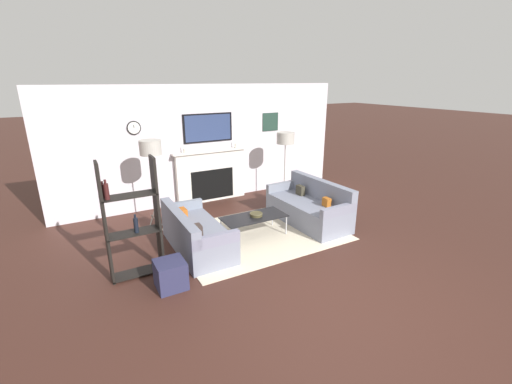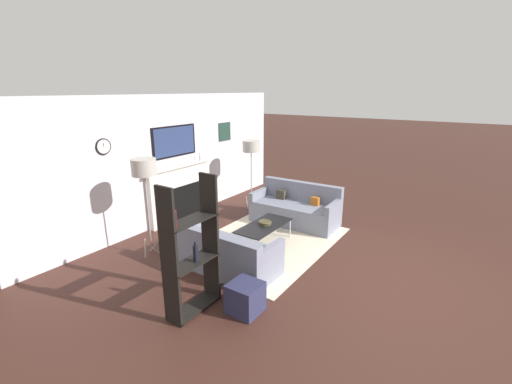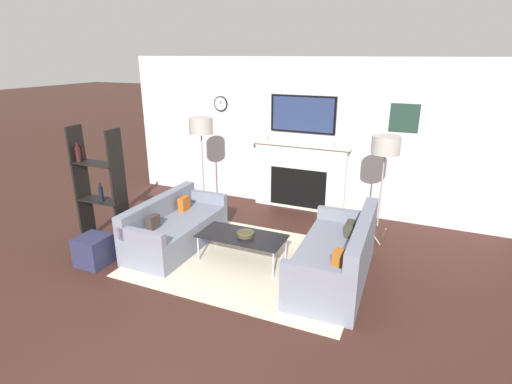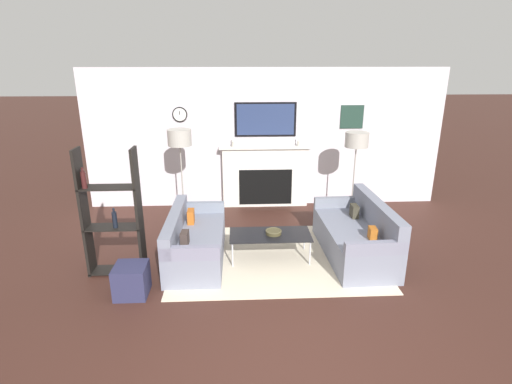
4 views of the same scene
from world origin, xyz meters
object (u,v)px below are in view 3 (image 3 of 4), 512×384
object	(u,v)px
floor_lamp_right	(386,146)
shelf_unit	(100,189)
couch_right	(337,259)
floor_lamp_left	(201,127)
couch_left	(175,229)
decorative_bowl	(245,234)
ottoman	(94,250)
coffee_table	(242,237)

from	to	relation	value
floor_lamp_right	shelf_unit	bearing A→B (deg)	-155.61
couch_right	floor_lamp_left	size ratio (longest dim) A/B	1.08
floor_lamp_left	shelf_unit	bearing A→B (deg)	-112.93
couch_left	couch_right	size ratio (longest dim) A/B	0.94
shelf_unit	decorative_bowl	bearing A→B (deg)	7.94
couch_right	ottoman	bearing A→B (deg)	-163.62
decorative_bowl	floor_lamp_left	world-z (taller)	floor_lamp_left
shelf_unit	ottoman	size ratio (longest dim) A/B	4.38
couch_left	couch_right	distance (m)	2.43
decorative_bowl	shelf_unit	size ratio (longest dim) A/B	0.14
coffee_table	decorative_bowl	size ratio (longest dim) A/B	4.99
couch_right	floor_lamp_left	xyz separation A→B (m)	(-2.75, 1.38, 1.25)
decorative_bowl	floor_lamp_right	distance (m)	2.36
decorative_bowl	ottoman	world-z (taller)	decorative_bowl
floor_lamp_right	ottoman	world-z (taller)	floor_lamp_right
couch_right	floor_lamp_right	xyz separation A→B (m)	(0.31, 1.38, 1.19)
floor_lamp_left	decorative_bowl	bearing A→B (deg)	-43.30
floor_lamp_right	coffee_table	bearing A→B (deg)	-138.83
couch_left	coffee_table	bearing A→B (deg)	-1.59
couch_left	floor_lamp_left	bearing A→B (deg)	102.98
couch_left	coffee_table	world-z (taller)	couch_left
shelf_unit	coffee_table	bearing A→B (deg)	7.93
couch_right	coffee_table	size ratio (longest dim) A/B	1.55
floor_lamp_left	ottoman	distance (m)	2.70
floor_lamp_right	shelf_unit	distance (m)	4.21
couch_right	shelf_unit	distance (m)	3.54
coffee_table	couch_right	bearing A→B (deg)	1.43
decorative_bowl	floor_lamp_right	size ratio (longest dim) A/B	0.15
decorative_bowl	floor_lamp_left	xyz separation A→B (m)	(-1.50, 1.41, 1.13)
floor_lamp_left	shelf_unit	xyz separation A→B (m)	(-0.73, -1.72, -0.69)
floor_lamp_right	shelf_unit	world-z (taller)	shelf_unit
couch_left	coffee_table	xyz separation A→B (m)	(1.13, -0.03, 0.10)
couch_right	decorative_bowl	world-z (taller)	couch_right
couch_left	floor_lamp_right	world-z (taller)	floor_lamp_right
decorative_bowl	couch_left	bearing A→B (deg)	178.84
decorative_bowl	ottoman	size ratio (longest dim) A/B	0.59
decorative_bowl	floor_lamp_right	world-z (taller)	floor_lamp_right
couch_right	coffee_table	distance (m)	1.31
floor_lamp_right	ottoman	xyz separation A→B (m)	(-3.44, -2.30, -1.28)
couch_left	decorative_bowl	world-z (taller)	couch_left
ottoman	couch_left	bearing A→B (deg)	52.74
floor_lamp_right	decorative_bowl	bearing A→B (deg)	-138.09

